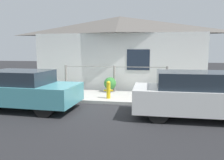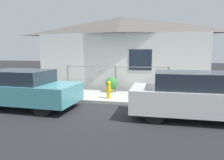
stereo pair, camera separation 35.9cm
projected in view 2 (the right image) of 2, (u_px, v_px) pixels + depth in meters
ground_plane at (105, 104)px, 8.37m from camera, size 60.00×60.00×0.00m
sidewalk at (111, 97)px, 9.42m from camera, size 24.00×2.19×0.11m
house at (122, 30)px, 11.47m from camera, size 8.94×2.23×3.83m
fence at (116, 77)px, 10.23m from camera, size 4.90×0.10×1.22m
car_left at (23, 89)px, 7.76m from camera, size 3.86×1.85×1.36m
car_right at (196, 96)px, 6.50m from camera, size 3.91×1.69×1.41m
fire_hydrant at (109, 89)px, 8.81m from camera, size 0.38×0.17×0.71m
potted_plant_near_hydrant at (112, 84)px, 10.18m from camera, size 0.57×0.57×0.69m
potted_plant_by_fence at (52, 83)px, 10.45m from camera, size 0.56×0.56×0.69m
potted_plant_corner at (167, 87)px, 9.50m from camera, size 0.47×0.47×0.62m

